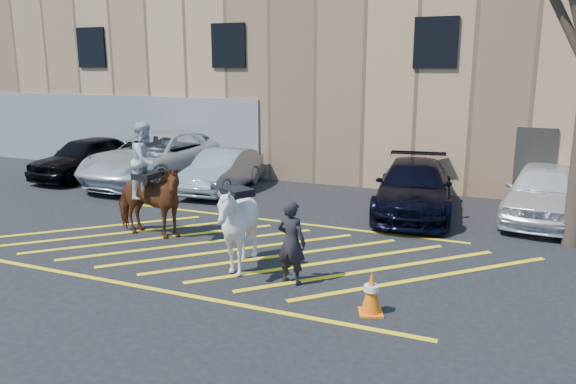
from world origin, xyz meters
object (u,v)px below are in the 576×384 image
at_px(car_white_suv, 544,192).
at_px(mounted_bay, 147,191).
at_px(saddled_white, 238,227).
at_px(car_white_pickup, 159,157).
at_px(handler, 291,242).
at_px(car_silver_sedan, 222,171).
at_px(car_blue_suv, 414,188).
at_px(traffic_cone, 371,292).
at_px(car_black_suv, 87,157).

bearing_deg(car_white_suv, mounted_bay, -142.51).
distance_m(mounted_bay, saddled_white, 3.21).
height_order(car_white_pickup, handler, car_white_pickup).
distance_m(car_silver_sedan, car_blue_suv, 6.19).
xyz_separation_m(handler, mounted_bay, (-4.19, 1.36, 0.30)).
bearing_deg(car_blue_suv, mounted_bay, -147.10).
bearing_deg(car_white_pickup, car_blue_suv, -2.88).
bearing_deg(saddled_white, handler, -8.82).
bearing_deg(mounted_bay, car_blue_suv, 40.78).
bearing_deg(car_blue_suv, saddled_white, -119.90).
xyz_separation_m(handler, traffic_cone, (1.70, -0.71, -0.43)).
height_order(car_black_suv, mounted_bay, mounted_bay).
relative_size(handler, saddled_white, 0.74).
height_order(car_white_pickup, traffic_cone, car_white_pickup).
bearing_deg(car_black_suv, car_silver_sedan, 4.33).
distance_m(handler, traffic_cone, 1.89).
distance_m(car_white_pickup, traffic_cone, 12.01).
xyz_separation_m(car_white_pickup, car_blue_suv, (8.85, -0.78, -0.15)).
bearing_deg(car_blue_suv, car_white_suv, 2.21).
height_order(mounted_bay, traffic_cone, mounted_bay).
relative_size(car_silver_sedan, car_blue_suv, 0.82).
height_order(car_black_suv, car_blue_suv, car_black_suv).
relative_size(car_white_suv, traffic_cone, 5.97).
relative_size(car_blue_suv, handler, 3.06).
xyz_separation_m(car_blue_suv, traffic_cone, (0.57, -6.65, -0.34)).
xyz_separation_m(car_black_suv, traffic_cone, (12.24, -7.04, -0.37)).
bearing_deg(mounted_bay, car_white_pickup, 123.37).
bearing_deg(car_blue_suv, traffic_cone, -92.97).
bearing_deg(traffic_cone, handler, 157.41).
height_order(handler, mounted_bay, mounted_bay).
xyz_separation_m(car_white_suv, saddled_white, (-5.55, -6.33, 0.16)).
distance_m(car_black_suv, saddled_white, 11.18).
bearing_deg(saddled_white, traffic_cone, -17.13).
bearing_deg(car_white_suv, saddled_white, -124.91).
bearing_deg(saddled_white, car_white_pickup, 134.94).
relative_size(car_silver_sedan, mounted_bay, 1.46).
bearing_deg(car_white_pickup, car_silver_sedan, -5.68).
bearing_deg(handler, car_white_suv, -115.87).
bearing_deg(traffic_cone, saddled_white, 162.87).
xyz_separation_m(car_white_suv, traffic_cone, (-2.65, -7.22, -0.38)).
bearing_deg(car_black_suv, saddled_white, -29.28).
distance_m(car_blue_suv, traffic_cone, 6.68).
bearing_deg(car_silver_sedan, car_blue_suv, -8.47).
bearing_deg(car_silver_sedan, car_black_suv, 175.63).
bearing_deg(car_silver_sedan, handler, -56.21).
distance_m(car_silver_sedan, traffic_cone, 9.77).
relative_size(car_black_suv, car_white_pickup, 0.71).
bearing_deg(car_blue_suv, car_black_suv, 170.23).
bearing_deg(saddled_white, mounted_bay, 158.62).
xyz_separation_m(car_black_suv, car_silver_sedan, (5.49, 0.03, -0.09)).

